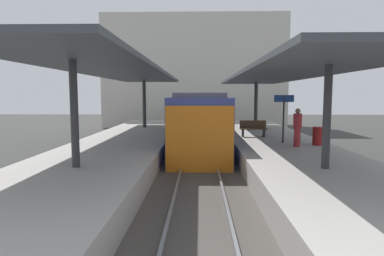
{
  "coord_description": "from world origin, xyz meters",
  "views": [
    {
      "loc": [
        0.02,
        -14.82,
        3.2
      ],
      "look_at": [
        -0.39,
        1.87,
        1.54
      ],
      "focal_mm": 30.93,
      "sensor_mm": 36.0,
      "label": 1
    }
  ],
  "objects_px": {
    "platform_bench": "(253,128)",
    "passenger_near_bench": "(297,127)",
    "litter_bin": "(318,136)",
    "commuter_train": "(200,122)",
    "platform_sign": "(284,108)"
  },
  "relations": [
    {
      "from": "platform_sign",
      "to": "litter_bin",
      "type": "bearing_deg",
      "value": -26.05
    },
    {
      "from": "platform_bench",
      "to": "litter_bin",
      "type": "bearing_deg",
      "value": -50.15
    },
    {
      "from": "commuter_train",
      "to": "platform_sign",
      "type": "bearing_deg",
      "value": -39.27
    },
    {
      "from": "platform_sign",
      "to": "commuter_train",
      "type": "bearing_deg",
      "value": 140.73
    },
    {
      "from": "commuter_train",
      "to": "platform_bench",
      "type": "relative_size",
      "value": 8.38
    },
    {
      "from": "litter_bin",
      "to": "commuter_train",
      "type": "bearing_deg",
      "value": 143.79
    },
    {
      "from": "litter_bin",
      "to": "passenger_near_bench",
      "type": "distance_m",
      "value": 1.24
    },
    {
      "from": "commuter_train",
      "to": "litter_bin",
      "type": "relative_size",
      "value": 14.67
    },
    {
      "from": "platform_sign",
      "to": "passenger_near_bench",
      "type": "xyz_separation_m",
      "value": [
        0.31,
        -1.15,
        -0.77
      ]
    },
    {
      "from": "passenger_near_bench",
      "to": "platform_bench",
      "type": "bearing_deg",
      "value": 111.9
    },
    {
      "from": "platform_bench",
      "to": "passenger_near_bench",
      "type": "xyz_separation_m",
      "value": [
        1.35,
        -3.35,
        0.39
      ]
    },
    {
      "from": "commuter_train",
      "to": "litter_bin",
      "type": "distance_m",
      "value": 6.49
    },
    {
      "from": "platform_bench",
      "to": "litter_bin",
      "type": "xyz_separation_m",
      "value": [
        2.39,
        -2.87,
        -0.06
      ]
    },
    {
      "from": "passenger_near_bench",
      "to": "platform_sign",
      "type": "bearing_deg",
      "value": 105.21
    },
    {
      "from": "platform_sign",
      "to": "litter_bin",
      "type": "distance_m",
      "value": 1.94
    }
  ]
}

